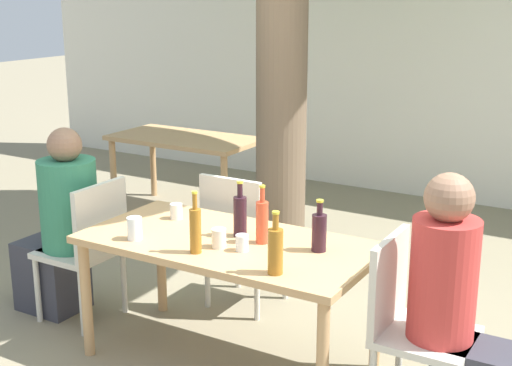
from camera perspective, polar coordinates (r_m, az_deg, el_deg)
ground_plane at (r=4.18m, az=-2.16°, el=-14.03°), size 30.00×30.00×0.00m
cafe_building_wall at (r=7.21m, az=14.72°, el=9.65°), size 10.00×0.08×2.80m
dining_table_front at (r=3.90m, az=-2.26°, el=-5.67°), size 1.60×0.80×0.73m
dining_table_back at (r=6.63m, az=-5.71°, el=2.92°), size 1.37×0.71×0.73m
patio_chair_0 at (r=4.56m, az=-13.25°, el=-4.69°), size 0.44×0.44×0.91m
patio_chair_1 at (r=3.55m, az=12.18°, el=-10.55°), size 0.44×0.44×0.91m
patio_chair_2 at (r=4.61m, az=-1.30°, el=-4.03°), size 0.44×0.44×0.91m
person_seated_0 at (r=4.70m, az=-15.32°, el=-3.74°), size 0.58×0.36×1.23m
person_seated_1 at (r=3.47m, az=15.94°, el=-10.57°), size 0.56×0.31×1.26m
amber_bottle_0 at (r=3.66m, az=-4.87°, el=-3.70°), size 0.06×0.06×0.33m
amber_bottle_1 at (r=3.39m, az=1.56°, el=-5.36°), size 0.07×0.07×0.31m
soda_bottle_2 at (r=3.79m, az=0.49°, el=-3.04°), size 0.07×0.07×0.32m
wine_bottle_3 at (r=3.69m, az=5.08°, el=-3.87°), size 0.08×0.08×0.28m
wine_bottle_4 at (r=3.89m, az=-1.28°, el=-2.57°), size 0.07×0.07×0.31m
drinking_glass_0 at (r=3.75m, az=-2.98°, el=-4.42°), size 0.08×0.08×0.10m
drinking_glass_1 at (r=3.92m, az=-9.69°, el=-3.60°), size 0.08×0.08×0.12m
drinking_glass_2 at (r=4.24m, az=-6.40°, el=-2.26°), size 0.07×0.07×0.09m
drinking_glass_3 at (r=3.70m, az=-1.12°, el=-4.81°), size 0.07×0.07×0.09m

